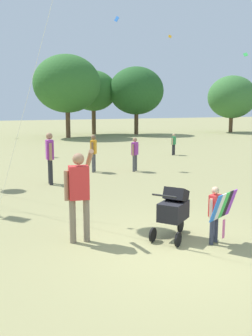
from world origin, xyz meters
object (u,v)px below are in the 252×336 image
(child_with_butterfly_kite, at_px, (216,209))
(stroller, at_px, (174,208))
(person_adult_flyer, at_px, (79,189))
(person_kid_running, at_px, (94,150))
(person_couple_left, at_px, (50,154))
(person_sitting_far, at_px, (135,151))
(person_red_shirt, at_px, (174,142))

(child_with_butterfly_kite, xyz_separation_m, stroller, (-0.57, 0.60, -0.07))
(child_with_butterfly_kite, height_order, stroller, child_with_butterfly_kite)
(person_adult_flyer, distance_m, person_kid_running, 7.71)
(person_adult_flyer, distance_m, stroller, 1.90)
(person_couple_left, height_order, person_kid_running, person_couple_left)
(child_with_butterfly_kite, relative_size, stroller, 1.07)
(person_kid_running, bearing_deg, child_with_butterfly_kite, -92.24)
(stroller, distance_m, person_sitting_far, 7.64)
(person_adult_flyer, height_order, person_kid_running, person_adult_flyer)
(person_couple_left, relative_size, person_kid_running, 1.17)
(person_red_shirt, height_order, person_couple_left, person_couple_left)
(person_sitting_far, relative_size, person_kid_running, 0.92)
(person_adult_flyer, bearing_deg, person_sitting_far, 57.91)
(stroller, height_order, person_kid_running, person_kid_running)
(person_sitting_far, xyz_separation_m, person_kid_running, (-1.55, 0.50, 0.07))
(stroller, distance_m, person_couple_left, 6.21)
(person_kid_running, bearing_deg, stroller, -96.62)
(person_adult_flyer, bearing_deg, person_red_shirt, 52.02)
(child_with_butterfly_kite, height_order, person_adult_flyer, person_adult_flyer)
(person_couple_left, bearing_deg, child_with_butterfly_kite, -75.51)
(person_adult_flyer, xyz_separation_m, stroller, (1.77, -0.51, -0.44))
(person_adult_flyer, relative_size, person_red_shirt, 1.61)
(person_adult_flyer, relative_size, person_kid_running, 1.24)
(person_couple_left, xyz_separation_m, person_kid_running, (2.05, 1.65, -0.15))
(stroller, distance_m, person_red_shirt, 12.61)
(child_with_butterfly_kite, relative_size, person_sitting_far, 0.82)
(person_couple_left, bearing_deg, person_red_shirt, 32.71)
(person_red_shirt, relative_size, person_sitting_far, 0.84)
(person_adult_flyer, relative_size, person_couple_left, 1.06)
(stroller, height_order, person_red_shirt, person_red_shirt)
(person_couple_left, bearing_deg, person_kid_running, 38.75)
(person_adult_flyer, xyz_separation_m, person_kid_running, (2.67, 7.23, -0.18))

